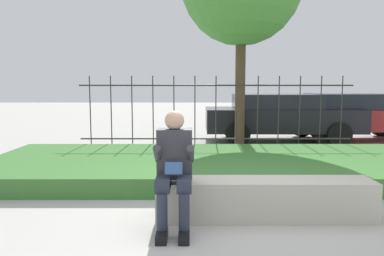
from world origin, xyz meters
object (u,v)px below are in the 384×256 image
car_parked_right (353,115)px  person_seated_reader (173,165)px  stone_bench (263,201)px  car_parked_center (279,116)px

car_parked_right → person_seated_reader: bearing=-129.7°
stone_bench → car_parked_right: bearing=59.2°
stone_bench → car_parked_center: car_parked_center is taller
person_seated_reader → car_parked_center: (2.59, 6.24, 0.02)m
stone_bench → car_parked_center: (1.57, 5.98, 0.50)m
stone_bench → car_parked_center: 6.20m
stone_bench → person_seated_reader: bearing=-165.6°
stone_bench → car_parked_right: (3.71, 6.21, 0.51)m
stone_bench → car_parked_right: car_parked_right is taller
car_parked_center → car_parked_right: bearing=7.2°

